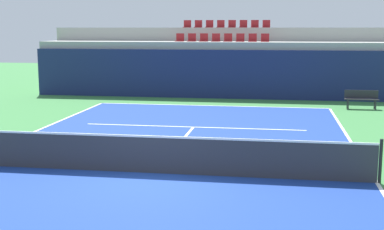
# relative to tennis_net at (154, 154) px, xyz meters

# --- Properties ---
(ground_plane) EXTENTS (80.00, 80.00, 0.00)m
(ground_plane) POSITION_rel_tennis_net_xyz_m (0.00, 0.00, -0.51)
(ground_plane) COLOR #387A3D
(court_surface) EXTENTS (11.00, 24.00, 0.01)m
(court_surface) POSITION_rel_tennis_net_xyz_m (0.00, 0.00, -0.50)
(court_surface) COLOR navy
(court_surface) RESTS_ON ground_plane
(baseline_far) EXTENTS (11.00, 0.10, 0.00)m
(baseline_far) POSITION_rel_tennis_net_xyz_m (0.00, 11.95, -0.50)
(baseline_far) COLOR white
(baseline_far) RESTS_ON court_surface
(sideline_right) EXTENTS (0.10, 24.00, 0.00)m
(sideline_right) POSITION_rel_tennis_net_xyz_m (5.45, 0.00, -0.50)
(sideline_right) COLOR white
(sideline_right) RESTS_ON court_surface
(service_line_far) EXTENTS (8.26, 0.10, 0.00)m
(service_line_far) POSITION_rel_tennis_net_xyz_m (0.00, 6.40, -0.50)
(service_line_far) COLOR white
(service_line_far) RESTS_ON court_surface
(centre_service_line) EXTENTS (0.10, 6.40, 0.00)m
(centre_service_line) POSITION_rel_tennis_net_xyz_m (0.00, 3.20, -0.50)
(centre_service_line) COLOR white
(centre_service_line) RESTS_ON court_surface
(back_wall) EXTENTS (19.95, 0.30, 2.54)m
(back_wall) POSITION_rel_tennis_net_xyz_m (0.00, 14.78, 0.76)
(back_wall) COLOR navy
(back_wall) RESTS_ON ground_plane
(stands_tier_lower) EXTENTS (19.95, 2.40, 2.93)m
(stands_tier_lower) POSITION_rel_tennis_net_xyz_m (0.00, 16.13, 0.95)
(stands_tier_lower) COLOR #9E9E99
(stands_tier_lower) RESTS_ON ground_plane
(stands_tier_upper) EXTENTS (19.95, 2.40, 3.68)m
(stands_tier_upper) POSITION_rel_tennis_net_xyz_m (0.00, 18.53, 1.33)
(stands_tier_upper) COLOR #9E9E99
(stands_tier_upper) RESTS_ON ground_plane
(seating_row_lower) EXTENTS (5.10, 0.44, 0.44)m
(seating_row_lower) POSITION_rel_tennis_net_xyz_m (0.00, 16.22, 2.54)
(seating_row_lower) COLOR maroon
(seating_row_lower) RESTS_ON stands_tier_lower
(seating_row_upper) EXTENTS (5.10, 0.44, 0.44)m
(seating_row_upper) POSITION_rel_tennis_net_xyz_m (0.00, 18.62, 3.30)
(seating_row_upper) COLOR maroon
(seating_row_upper) RESTS_ON stands_tier_upper
(tennis_net) EXTENTS (11.08, 0.08, 1.07)m
(tennis_net) POSITION_rel_tennis_net_xyz_m (0.00, 0.00, 0.00)
(tennis_net) COLOR black
(tennis_net) RESTS_ON court_surface
(player_bench) EXTENTS (1.50, 0.40, 0.85)m
(player_bench) POSITION_rel_tennis_net_xyz_m (6.86, 12.13, -0.00)
(player_bench) COLOR #232328
(player_bench) RESTS_ON ground_plane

